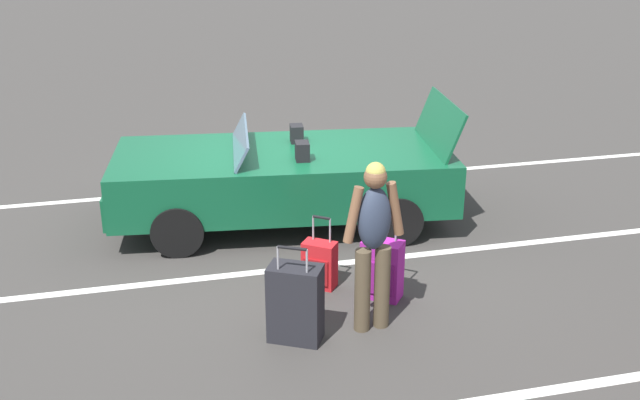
# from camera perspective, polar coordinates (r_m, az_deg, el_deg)

# --- Properties ---
(ground_plane) EXTENTS (80.00, 80.00, 0.00)m
(ground_plane) POSITION_cam_1_polar(r_m,az_deg,el_deg) (9.50, -2.75, -1.67)
(ground_plane) COLOR #383533
(lot_line_near) EXTENTS (18.00, 0.12, 0.01)m
(lot_line_near) POSITION_cam_1_polar(r_m,az_deg,el_deg) (10.77, -4.17, 1.12)
(lot_line_near) COLOR silver
(lot_line_near) RESTS_ON ground_plane
(lot_line_mid) EXTENTS (18.00, 0.12, 0.01)m
(lot_line_mid) POSITION_cam_1_polar(r_m,az_deg,el_deg) (8.33, -0.99, -5.14)
(lot_line_mid) COLOR silver
(lot_line_mid) RESTS_ON ground_plane
(convertible_car) EXTENTS (4.32, 2.24, 1.53)m
(convertible_car) POSITION_cam_1_polar(r_m,az_deg,el_deg) (9.28, -4.04, 1.63)
(convertible_car) COLOR #0F4C2D
(convertible_car) RESTS_ON ground_plane
(suitcase_large_black) EXTENTS (0.56, 0.47, 0.97)m
(suitcase_large_black) POSITION_cam_1_polar(r_m,az_deg,el_deg) (6.85, -1.88, -7.88)
(suitcase_large_black) COLOR black
(suitcase_large_black) RESTS_ON ground_plane
(suitcase_medium_bright) EXTENTS (0.46, 0.43, 1.01)m
(suitcase_medium_bright) POSITION_cam_1_polar(r_m,az_deg,el_deg) (7.61, 4.74, -5.29)
(suitcase_medium_bright) COLOR #991E8C
(suitcase_medium_bright) RESTS_ON ground_plane
(suitcase_small_carryon) EXTENTS (0.39, 0.36, 0.77)m
(suitcase_small_carryon) POSITION_cam_1_polar(r_m,az_deg,el_deg) (7.82, -0.04, -4.93)
(suitcase_small_carryon) COLOR red
(suitcase_small_carryon) RESTS_ON ground_plane
(traveler_person) EXTENTS (0.61, 0.26, 1.65)m
(traveler_person) POSITION_cam_1_polar(r_m,az_deg,el_deg) (6.80, 4.12, -2.89)
(traveler_person) COLOR #4C3F2D
(traveler_person) RESTS_ON ground_plane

